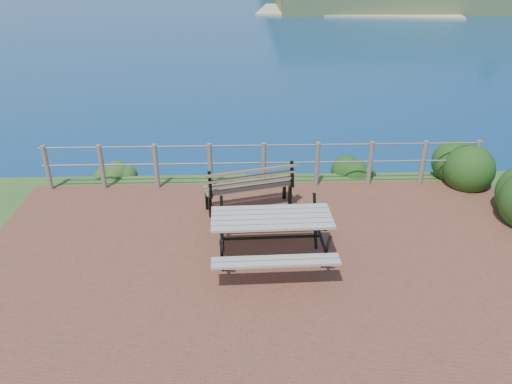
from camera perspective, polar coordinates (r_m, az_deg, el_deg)
ground at (r=8.07m, az=1.98°, el=-9.97°), size 10.00×7.00×0.12m
safety_railing at (r=10.69m, az=0.89°, el=3.37°), size 9.40×0.10×1.00m
picnic_table at (r=8.23m, az=1.77°, el=-4.73°), size 1.98×1.69×0.83m
park_bench at (r=9.77m, az=-0.87°, el=1.53°), size 1.82×0.89×1.00m
shrub_right_edge at (r=12.23m, az=23.13°, el=1.30°), size 1.15×1.15×1.64m
shrub_lip_west at (r=11.85m, az=-15.96°, el=1.70°), size 0.72×0.72×0.45m
shrub_lip_east at (r=11.88m, az=11.34°, el=2.30°), size 0.74×0.74×0.47m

